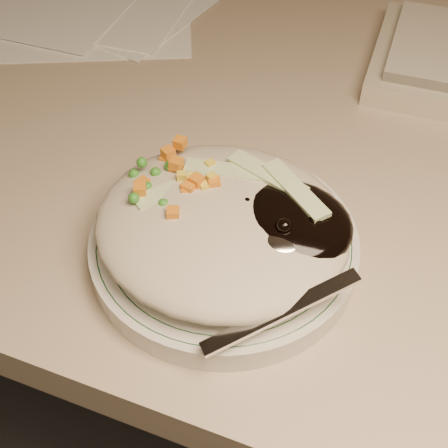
% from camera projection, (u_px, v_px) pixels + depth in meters
% --- Properties ---
extents(desk, '(1.40, 0.70, 0.74)m').
position_uv_depth(desk, '(322.00, 247.00, 0.77)').
color(desk, tan).
rests_on(desk, ground).
extents(plate, '(0.21, 0.21, 0.02)m').
position_uv_depth(plate, '(224.00, 246.00, 0.49)').
color(plate, silver).
rests_on(plate, desk).
extents(plate_rim, '(0.20, 0.20, 0.00)m').
position_uv_depth(plate_rim, '(224.00, 238.00, 0.48)').
color(plate_rim, '#144723').
rests_on(plate_rim, plate).
extents(meal, '(0.21, 0.19, 0.05)m').
position_uv_depth(meal, '(229.00, 221.00, 0.46)').
color(meal, '#B5AC93').
rests_on(meal, plate).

